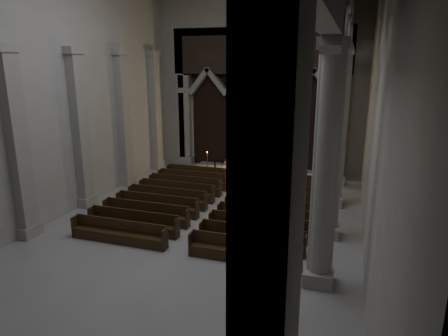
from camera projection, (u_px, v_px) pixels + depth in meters
name	position (u px, v px, depth m)	size (l,w,h in m)	color
room	(193.00, 54.00, 15.63)	(24.00, 24.10, 12.00)	#97958F
sanctuary_wall	(259.00, 72.00, 26.48)	(14.00, 0.77, 12.00)	#9D9A93
right_arcade	(340.00, 48.00, 15.15)	(1.00, 24.00, 12.00)	#9D9A93
left_pilasters	(104.00, 126.00, 21.82)	(0.60, 13.00, 8.03)	#9D9A93
sanctuary_step	(254.00, 171.00, 27.32)	(8.50, 2.60, 0.15)	#9D9A93
altar	(266.00, 162.00, 27.40)	(1.91, 0.76, 0.97)	beige
altar_rail	(250.00, 167.00, 26.17)	(4.97, 0.09, 0.98)	black
candle_stand_left	(207.00, 168.00, 26.74)	(0.26, 0.26, 1.53)	#A56F32
candle_stand_right	(289.00, 174.00, 25.57)	(0.21, 0.21, 1.24)	#A56F32
pews	(216.00, 206.00, 20.02)	(9.74, 9.62, 0.97)	black
worshipper	(260.00, 179.00, 23.68)	(0.40, 0.26, 1.10)	black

